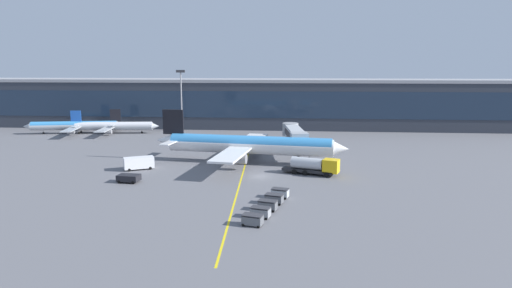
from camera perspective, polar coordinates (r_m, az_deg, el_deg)
ground_plane at (r=81.49m, az=0.56°, el=-4.27°), size 700.00×700.00×0.00m
apron_lead_in_line at (r=83.74m, az=-1.75°, el=-3.87°), size 3.69×79.94×0.01m
terminal_building at (r=147.39m, az=0.51°, el=5.42°), size 197.90×19.07×16.19m
main_airliner at (r=91.83m, az=-1.05°, el=-0.08°), size 42.13×33.66×11.10m
jet_bridge at (r=99.69m, az=5.05°, el=1.27°), size 5.86×18.83×6.68m
fuel_tanker at (r=82.97m, az=7.69°, el=-2.86°), size 11.03×5.80×3.25m
pushback_tug at (r=80.27m, az=-16.38°, el=-4.29°), size 4.02×2.69×1.40m
lavatory_truck at (r=89.58m, az=-15.26°, el=-2.37°), size 6.21×4.69×2.50m
baggage_cart_0 at (r=56.81m, az=-0.46°, el=-9.94°), size 2.95×2.18×1.48m
baggage_cart_1 at (r=59.66m, az=0.59°, el=-8.95°), size 2.95×2.18×1.48m
baggage_cart_2 at (r=62.54m, az=1.54°, el=-8.04°), size 2.95×2.18×1.48m
baggage_cart_3 at (r=65.45m, az=2.41°, el=-7.21°), size 2.95×2.18×1.48m
baggage_cart_4 at (r=68.38m, az=3.19°, el=-6.44°), size 2.95×2.18×1.48m
commuter_jet_far at (r=143.89m, az=-22.76°, el=2.27°), size 30.18×24.22×7.37m
commuter_jet_near at (r=140.04m, az=-18.31°, el=2.27°), size 28.19×22.47×7.10m
apron_light_mast_0 at (r=139.23m, az=-9.83°, el=6.41°), size 2.80×0.50×19.28m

